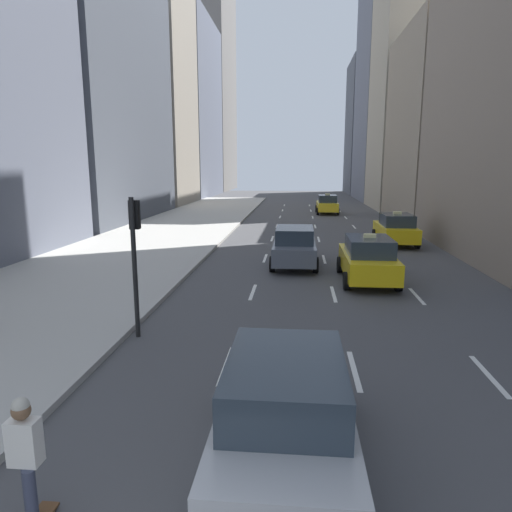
{
  "coord_description": "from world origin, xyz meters",
  "views": [
    {
      "loc": [
        1.32,
        -1.35,
        4.35
      ],
      "look_at": [
        0.06,
        12.41,
        1.61
      ],
      "focal_mm": 32.0,
      "sensor_mm": 36.0,
      "label": 1
    }
  ],
  "objects_px": {
    "taxi_second": "(396,229)",
    "sedan_black_near": "(294,246)",
    "skateboarder": "(26,459)",
    "taxi_third": "(368,259)",
    "sedan_silver_behind": "(286,411)",
    "traffic_light_pole": "(135,244)",
    "taxi_lead": "(327,204)"
  },
  "relations": [
    {
      "from": "traffic_light_pole",
      "to": "skateboarder",
      "type": "bearing_deg",
      "value": -81.71
    },
    {
      "from": "taxi_second",
      "to": "traffic_light_pole",
      "type": "relative_size",
      "value": 1.22
    },
    {
      "from": "taxi_second",
      "to": "skateboarder",
      "type": "relative_size",
      "value": 2.52
    },
    {
      "from": "taxi_second",
      "to": "sedan_black_near",
      "type": "xyz_separation_m",
      "value": [
        -5.6,
        -6.09,
        -0.0
      ]
    },
    {
      "from": "taxi_third",
      "to": "skateboarder",
      "type": "relative_size",
      "value": 2.52
    },
    {
      "from": "skateboarder",
      "to": "traffic_light_pole",
      "type": "relative_size",
      "value": 0.48
    },
    {
      "from": "skateboarder",
      "to": "sedan_black_near",
      "type": "bearing_deg",
      "value": 78.87
    },
    {
      "from": "skateboarder",
      "to": "traffic_light_pole",
      "type": "distance_m",
      "value": 6.67
    },
    {
      "from": "taxi_second",
      "to": "traffic_light_pole",
      "type": "height_order",
      "value": "traffic_light_pole"
    },
    {
      "from": "taxi_third",
      "to": "skateboarder",
      "type": "xyz_separation_m",
      "value": [
        -5.81,
        -12.73,
        0.08
      ]
    },
    {
      "from": "sedan_black_near",
      "to": "traffic_light_pole",
      "type": "height_order",
      "value": "traffic_light_pole"
    },
    {
      "from": "skateboarder",
      "to": "taxi_third",
      "type": "bearing_deg",
      "value": 65.46
    },
    {
      "from": "sedan_black_near",
      "to": "traffic_light_pole",
      "type": "distance_m",
      "value": 9.83
    },
    {
      "from": "taxi_second",
      "to": "traffic_light_pole",
      "type": "distance_m",
      "value": 17.82
    },
    {
      "from": "skateboarder",
      "to": "traffic_light_pole",
      "type": "bearing_deg",
      "value": 98.29
    },
    {
      "from": "taxi_third",
      "to": "traffic_light_pole",
      "type": "bearing_deg",
      "value": -137.01
    },
    {
      "from": "taxi_third",
      "to": "sedan_black_near",
      "type": "relative_size",
      "value": 0.99
    },
    {
      "from": "traffic_light_pole",
      "to": "taxi_lead",
      "type": "bearing_deg",
      "value": 77.92
    },
    {
      "from": "sedan_silver_behind",
      "to": "traffic_light_pole",
      "type": "distance_m",
      "value": 6.55
    },
    {
      "from": "taxi_second",
      "to": "sedan_silver_behind",
      "type": "height_order",
      "value": "taxi_second"
    },
    {
      "from": "taxi_third",
      "to": "traffic_light_pole",
      "type": "distance_m",
      "value": 9.35
    },
    {
      "from": "sedan_silver_behind",
      "to": "taxi_second",
      "type": "bearing_deg",
      "value": 74.34
    },
    {
      "from": "skateboarder",
      "to": "taxi_second",
      "type": "bearing_deg",
      "value": 68.08
    },
    {
      "from": "taxi_third",
      "to": "sedan_silver_behind",
      "type": "distance_m",
      "value": 11.65
    },
    {
      "from": "sedan_silver_behind",
      "to": "skateboarder",
      "type": "bearing_deg",
      "value": -154.64
    },
    {
      "from": "taxi_second",
      "to": "traffic_light_pole",
      "type": "bearing_deg",
      "value": -122.54
    },
    {
      "from": "taxi_third",
      "to": "taxi_second",
      "type": "bearing_deg",
      "value": 72.11
    },
    {
      "from": "taxi_second",
      "to": "taxi_third",
      "type": "height_order",
      "value": "same"
    },
    {
      "from": "taxi_second",
      "to": "sedan_black_near",
      "type": "height_order",
      "value": "taxi_second"
    },
    {
      "from": "taxi_lead",
      "to": "skateboarder",
      "type": "distance_m",
      "value": 38.42
    },
    {
      "from": "skateboarder",
      "to": "sedan_silver_behind",
      "type": "bearing_deg",
      "value": 25.36
    },
    {
      "from": "taxi_lead",
      "to": "sedan_black_near",
      "type": "xyz_separation_m",
      "value": [
        -2.8,
        -22.67,
        -0.0
      ]
    }
  ]
}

